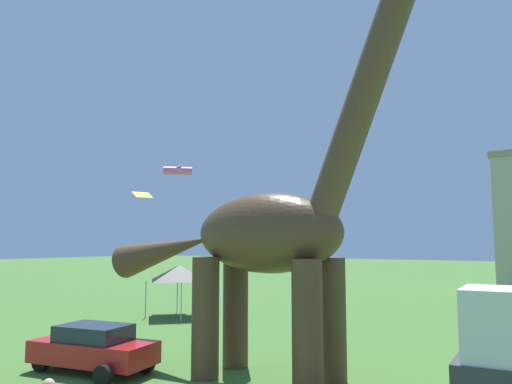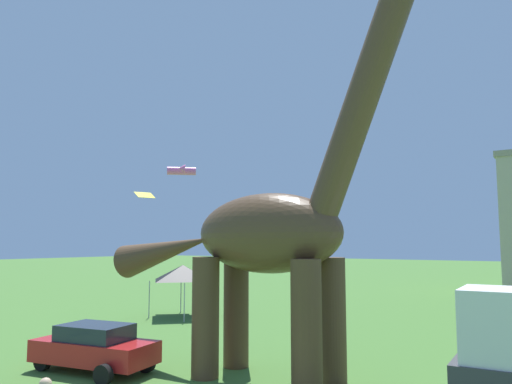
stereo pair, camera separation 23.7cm
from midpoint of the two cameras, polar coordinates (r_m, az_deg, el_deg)
dinosaur_sculpture at (r=15.85m, az=1.55°, el=-4.82°), size 12.19×2.58×12.74m
parked_sedan_left at (r=18.03m, az=-17.96°, el=-16.83°), size 4.44×2.48×1.55m
festival_canopy_tent at (r=29.41m, az=-8.31°, el=-9.31°), size 3.15×3.15×3.00m
kite_near_low at (r=22.36m, az=-12.59°, el=-0.34°), size 0.80×0.95×0.30m
kite_trailing at (r=34.53m, az=-8.50°, el=2.50°), size 2.04×2.07×0.59m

